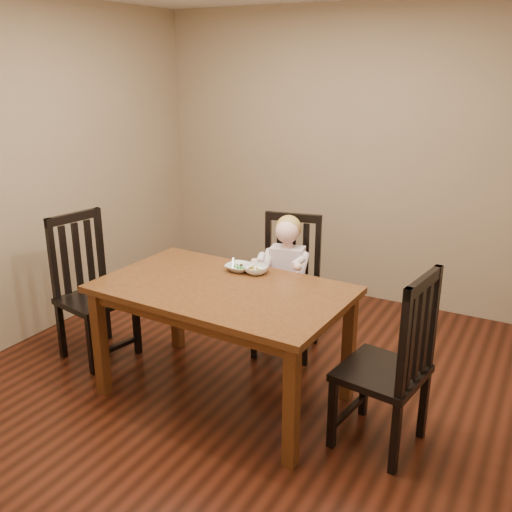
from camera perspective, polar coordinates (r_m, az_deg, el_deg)
The scene contains 9 objects.
room at distance 3.65m, azimuth -0.65°, elevation 5.54°, with size 4.01×4.01×2.71m.
dining_table at distance 3.74m, azimuth -3.35°, elevation -4.41°, with size 1.66×1.04×0.81m.
chair_child at distance 4.48m, azimuth 3.21°, elevation -3.13°, with size 0.55×0.53×1.08m.
chair_left at distance 4.55m, azimuth -16.15°, elevation -3.27°, with size 0.55×0.56×1.12m.
chair_right at distance 3.42m, azimuth 13.39°, elevation -10.64°, with size 0.52×0.54×1.12m.
toddler at distance 4.37m, azimuth 3.07°, elevation -1.57°, with size 0.34×0.42×0.58m, color silver, non-canonical shape.
bowl_peas at distance 3.98m, azimuth -1.68°, elevation -1.16°, with size 0.18×0.18×0.04m, color silver.
bowl_veg at distance 3.92m, azimuth -0.01°, elevation -1.38°, with size 0.17×0.17×0.05m, color silver.
fork at distance 3.98m, azimuth -2.32°, elevation -0.85°, with size 0.06×0.11×0.05m.
Camera 1 is at (1.75, -3.09, 2.18)m, focal length 40.00 mm.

